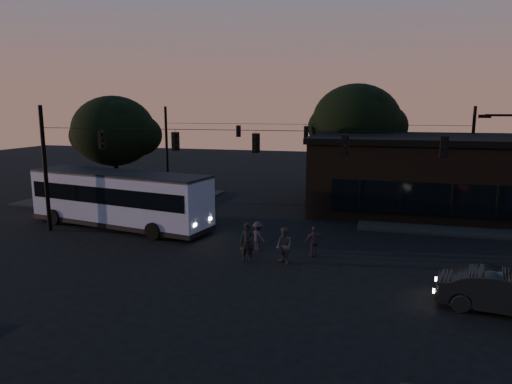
% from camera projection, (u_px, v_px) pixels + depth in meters
% --- Properties ---
extents(ground, '(120.00, 120.00, 0.00)m').
position_uv_depth(ground, '(233.00, 273.00, 20.55)').
color(ground, black).
rests_on(ground, ground).
extents(sidewalk_far_right, '(14.00, 10.00, 0.15)m').
position_uv_depth(sidewalk_far_right, '(467.00, 217.00, 30.69)').
color(sidewalk_far_right, black).
rests_on(sidewalk_far_right, ground).
extents(sidewalk_far_left, '(14.00, 10.00, 0.15)m').
position_uv_depth(sidewalk_far_left, '(124.00, 198.00, 37.47)').
color(sidewalk_far_left, black).
rests_on(sidewalk_far_left, ground).
extents(building, '(15.40, 10.41, 5.40)m').
position_uv_depth(building, '(420.00, 173.00, 32.87)').
color(building, black).
rests_on(building, ground).
extents(tree_behind, '(7.60, 7.60, 9.43)m').
position_uv_depth(tree_behind, '(356.00, 122.00, 39.27)').
color(tree_behind, black).
rests_on(tree_behind, ground).
extents(tree_left, '(6.40, 6.40, 8.30)m').
position_uv_depth(tree_left, '(114.00, 131.00, 35.54)').
color(tree_left, black).
rests_on(tree_left, ground).
extents(signal_rig_near, '(26.24, 0.30, 7.50)m').
position_uv_depth(signal_rig_near, '(256.00, 164.00, 23.55)').
color(signal_rig_near, black).
rests_on(signal_rig_near, ground).
extents(signal_rig_far, '(26.24, 0.30, 7.50)m').
position_uv_depth(signal_rig_far, '(306.00, 146.00, 38.77)').
color(signal_rig_far, black).
rests_on(signal_rig_far, ground).
extents(bus, '(12.56, 5.01, 3.45)m').
position_uv_depth(bus, '(119.00, 197.00, 28.20)').
color(bus, '#9BA0C6').
rests_on(bus, ground).
extents(car, '(4.73, 2.29, 1.49)m').
position_uv_depth(car, '(503.00, 292.00, 16.46)').
color(car, black).
rests_on(car, ground).
extents(pedestrian_a, '(0.74, 0.53, 1.91)m').
position_uv_depth(pedestrian_a, '(247.00, 243.00, 21.85)').
color(pedestrian_a, black).
rests_on(pedestrian_a, ground).
extents(pedestrian_b, '(1.08, 1.07, 1.76)m').
position_uv_depth(pedestrian_b, '(284.00, 246.00, 21.61)').
color(pedestrian_b, '#443E3F').
rests_on(pedestrian_b, ground).
extents(pedestrian_c, '(0.99, 0.66, 1.57)m').
position_uv_depth(pedestrian_c, '(314.00, 242.00, 22.62)').
color(pedestrian_c, '#312830').
rests_on(pedestrian_c, ground).
extents(pedestrian_d, '(1.14, 1.00, 1.53)m').
position_uv_depth(pedestrian_d, '(258.00, 236.00, 23.68)').
color(pedestrian_d, '#252029').
rests_on(pedestrian_d, ground).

